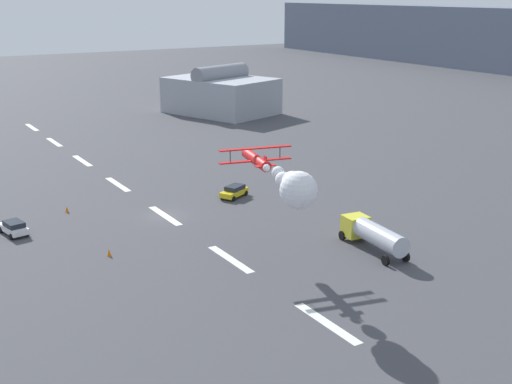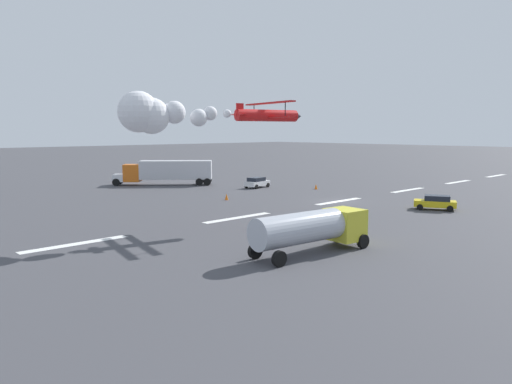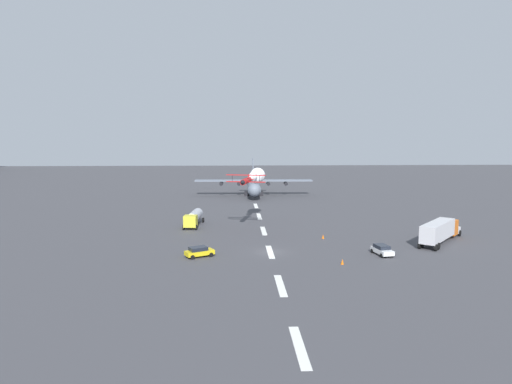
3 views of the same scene
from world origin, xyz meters
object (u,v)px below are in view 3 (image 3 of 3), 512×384
at_px(stunt_biplane_red, 255,177).
at_px(airport_staff_sedan, 199,251).
at_px(cargo_transport_plane, 254,185).
at_px(semi_truck_orange, 440,230).
at_px(followme_car_yellow, 382,250).
at_px(traffic_cone_far, 323,236).
at_px(traffic_cone_near, 342,262).
at_px(fuel_tanker_truck, 194,217).

relative_size(stunt_biplane_red, airport_staff_sedan, 3.66).
xyz_separation_m(cargo_transport_plane, airport_staff_sedan, (-69.30, 10.94, -2.44)).
bearing_deg(semi_truck_orange, stunt_biplane_red, 56.99).
bearing_deg(followme_car_yellow, traffic_cone_far, 30.36).
height_order(semi_truck_orange, traffic_cone_near, semi_truck_orange).
distance_m(followme_car_yellow, traffic_cone_far, 13.21).
height_order(stunt_biplane_red, airport_staff_sedan, stunt_biplane_red).
bearing_deg(traffic_cone_near, cargo_transport_plane, 7.10).
distance_m(airport_staff_sedan, traffic_cone_near, 20.78).
xyz_separation_m(airport_staff_sedan, traffic_cone_near, (-4.93, -20.18, -0.44)).
distance_m(stunt_biplane_red, fuel_tanker_truck, 14.99).
bearing_deg(fuel_tanker_truck, airport_staff_sedan, -172.96).
bearing_deg(traffic_cone_near, semi_truck_orange, -58.00).
relative_size(cargo_transport_plane, traffic_cone_near, 47.29).
xyz_separation_m(followme_car_yellow, traffic_cone_near, (-4.73, 7.15, -0.44)).
xyz_separation_m(semi_truck_orange, airport_staff_sedan, (-7.19, 39.58, -1.32)).
bearing_deg(stunt_biplane_red, cargo_transport_plane, -1.97).
relative_size(stunt_biplane_red, traffic_cone_far, 22.15).
height_order(semi_truck_orange, traffic_cone_far, semi_truck_orange).
xyz_separation_m(fuel_tanker_truck, followme_car_yellow, (-23.77, -30.24, -0.93)).
bearing_deg(fuel_tanker_truck, followme_car_yellow, -128.17).
distance_m(cargo_transport_plane, followme_car_yellow, 71.45).
bearing_deg(followme_car_yellow, semi_truck_orange, -58.92).
distance_m(fuel_tanker_truck, traffic_cone_near, 36.71).
bearing_deg(cargo_transport_plane, semi_truck_orange, -155.24).
bearing_deg(airport_staff_sedan, traffic_cone_near, -103.74).
xyz_separation_m(followme_car_yellow, traffic_cone_far, (11.40, 6.67, -0.44)).
bearing_deg(fuel_tanker_truck, traffic_cone_far, -117.71).
bearing_deg(traffic_cone_far, followme_car_yellow, -149.64).
bearing_deg(followme_car_yellow, stunt_biplane_red, 33.52).
bearing_deg(semi_truck_orange, cargo_transport_plane, 24.76).
xyz_separation_m(semi_truck_orange, followme_car_yellow, (-7.39, 12.26, -1.32)).
height_order(stunt_biplane_red, fuel_tanker_truck, stunt_biplane_red).
xyz_separation_m(cargo_transport_plane, traffic_cone_near, (-74.24, -9.24, -2.87)).
relative_size(stunt_biplane_red, fuel_tanker_truck, 1.80).
relative_size(cargo_transport_plane, fuel_tanker_truck, 3.84).
relative_size(cargo_transport_plane, traffic_cone_far, 47.29).
bearing_deg(airport_staff_sedan, fuel_tanker_truck, 7.04).
height_order(stunt_biplane_red, semi_truck_orange, stunt_biplane_red).
bearing_deg(followme_car_yellow, traffic_cone_near, 123.52).
height_order(semi_truck_orange, airport_staff_sedan, semi_truck_orange).
relative_size(fuel_tanker_truck, followme_car_yellow, 2.13).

